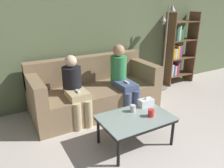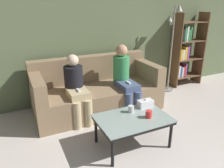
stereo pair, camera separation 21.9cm
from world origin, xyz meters
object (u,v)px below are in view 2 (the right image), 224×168
bookshelf (185,51)px  seated_person_left_end (76,87)px  tissue_box (145,103)px  seated_person_mid_left (124,77)px  couch (97,91)px  cup_near_left (131,109)px  standing_lamp (173,40)px  coffee_table (133,120)px  cup_near_right (149,114)px

bookshelf → seated_person_left_end: (-2.71, -0.54, -0.23)m
tissue_box → seated_person_mid_left: 0.81m
couch → cup_near_left: (0.08, -1.09, 0.13)m
standing_lamp → cup_near_left: bearing=-143.3°
bookshelf → couch: bearing=-172.2°
tissue_box → seated_person_left_end: size_ratio=0.21×
couch → seated_person_left_end: (-0.43, -0.23, 0.24)m
standing_lamp → seated_person_left_end: standing_lamp is taller
couch → coffee_table: 1.23m
cup_near_right → bookshelf: bearing=38.3°
coffee_table → seated_person_mid_left: (0.40, 1.00, 0.24)m
standing_lamp → coffee_table: bearing=-141.1°
cup_near_left → bookshelf: size_ratio=0.06×
cup_near_left → couch: bearing=94.2°
couch → bookshelf: (2.28, 0.31, 0.47)m
tissue_box → seated_person_mid_left: (0.08, 0.79, 0.14)m
seated_person_left_end → bookshelf: bearing=11.3°
cup_near_left → bookshelf: bearing=32.5°
cup_near_left → tissue_box: size_ratio=0.44×
seated_person_mid_left → cup_near_left: bearing=-112.6°
cup_near_left → cup_near_right: bearing=-60.0°
bookshelf → seated_person_mid_left: (-1.85, -0.55, -0.19)m
couch → bookshelf: bookshelf is taller
couch → seated_person_mid_left: 0.57m
cup_near_left → cup_near_right: (0.13, -0.23, 0.00)m
standing_lamp → couch: bearing=-174.4°
bookshelf → seated_person_left_end: size_ratio=1.53×
cup_near_left → seated_person_left_end: size_ratio=0.09×
seated_person_mid_left → bookshelf: bearing=16.6°
tissue_box → bookshelf: bookshelf is taller
bookshelf → standing_lamp: 0.61m
coffee_table → seated_person_left_end: seated_person_left_end is taller
couch → seated_person_left_end: seated_person_left_end is taller
coffee_table → standing_lamp: 2.35m
seated_person_mid_left → coffee_table: bearing=-112.1°
coffee_table → tissue_box: tissue_box is taller
coffee_table → cup_near_right: size_ratio=9.69×
tissue_box → cup_near_right: bearing=-115.7°
couch → coffee_table: bearing=-88.7°
bookshelf → standing_lamp: (-0.51, -0.14, 0.30)m
cup_near_left → tissue_box: tissue_box is taller
couch → seated_person_left_end: 0.55m
coffee_table → seated_person_left_end: bearing=114.7°
coffee_table → standing_lamp: size_ratio=0.53×
coffee_table → seated_person_mid_left: 1.10m
cup_near_left → standing_lamp: size_ratio=0.05×
cup_near_right → tissue_box: size_ratio=0.44×
cup_near_right → standing_lamp: (1.56, 1.49, 0.63)m
couch → cup_near_left: size_ratio=22.92×
cup_near_right → bookshelf: (2.07, 1.63, 0.33)m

